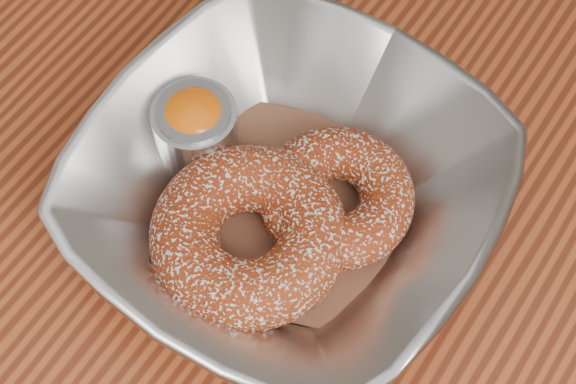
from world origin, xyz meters
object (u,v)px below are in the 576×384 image
Objects in this scene: serving_bowl at (288,192)px; ramekin at (196,129)px; donut_back at (336,197)px; table at (430,319)px; donut_front at (249,235)px.

ramekin is at bearing 177.96° from serving_bowl.
donut_back is at bearing 30.80° from serving_bowl.
donut_back is (-0.08, -0.01, 0.13)m from table.
donut_front is 0.08m from ramekin.
donut_front is (-0.00, -0.04, 0.00)m from serving_bowl.
donut_front is (-0.03, -0.05, 0.00)m from donut_back.
ramekin is (-0.17, -0.03, 0.13)m from table.
serving_bowl is at bearing -164.33° from table.
donut_front is at bearing -94.41° from serving_bowl.
table is 0.22m from ramekin.
serving_bowl reaches higher than donut_front.
donut_back is (0.03, 0.02, -0.00)m from serving_bowl.
table is 0.17m from serving_bowl.
serving_bowl reaches higher than donut_back.
serving_bowl and ramekin have the same top height.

